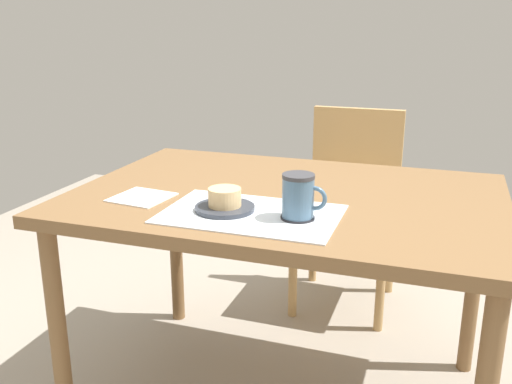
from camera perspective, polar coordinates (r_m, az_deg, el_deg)
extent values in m
cylinder|color=brown|center=(1.75, -19.16, -13.39)|extent=(0.05, 0.05, 0.67)
cylinder|color=brown|center=(2.30, -8.03, -5.03)|extent=(0.05, 0.05, 0.67)
cylinder|color=brown|center=(2.08, 20.94, -8.47)|extent=(0.05, 0.05, 0.67)
cube|color=brown|center=(1.66, 3.08, -0.68)|extent=(1.23, 0.84, 0.04)
cylinder|color=tan|center=(2.29, 12.37, -8.96)|extent=(0.04, 0.04, 0.40)
cylinder|color=tan|center=(2.35, 3.72, -7.90)|extent=(0.04, 0.04, 0.40)
cylinder|color=tan|center=(2.62, 13.35, -5.69)|extent=(0.04, 0.04, 0.40)
cylinder|color=tan|center=(2.67, 5.76, -4.86)|extent=(0.04, 0.04, 0.40)
cube|color=tan|center=(2.40, 9.04, -1.98)|extent=(0.42, 0.42, 0.04)
cube|color=tan|center=(2.52, 10.06, 3.92)|extent=(0.39, 0.03, 0.39)
cube|color=white|center=(1.47, -0.50, -2.22)|extent=(0.45, 0.30, 0.00)
cylinder|color=#333842|center=(1.50, -3.13, -1.61)|extent=(0.16, 0.16, 0.01)
cylinder|color=#E5BC7F|center=(1.49, -3.15, -0.52)|extent=(0.09, 0.09, 0.05)
cylinder|color=#232328|center=(1.44, 4.18, -2.55)|extent=(0.09, 0.09, 0.00)
cylinder|color=slate|center=(1.42, 4.23, -0.55)|extent=(0.08, 0.08, 0.10)
cylinder|color=#3D3D42|center=(1.41, 4.27, 1.59)|extent=(0.08, 0.08, 0.01)
torus|color=slate|center=(1.41, 5.88, -0.64)|extent=(0.06, 0.01, 0.06)
cube|color=white|center=(1.64, -11.36, -0.53)|extent=(0.17, 0.17, 0.00)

